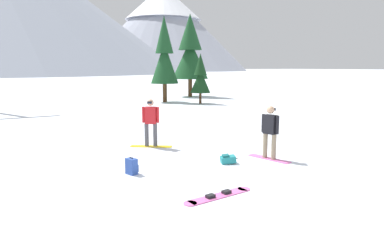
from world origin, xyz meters
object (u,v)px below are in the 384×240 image
Objects in this scene: backpack_teal at (228,159)px; snowboarder_midground at (151,122)px; loose_snowboard_far_spare at (219,195)px; backpack_blue at (132,166)px; snowboarder_foreground at (270,131)px; pine_tree_tall at (164,56)px; pine_tree_leaning at (200,76)px; pine_tree_young at (190,52)px.

snowboarder_midground is at bearing 110.60° from backpack_teal.
backpack_blue is at bearing 114.88° from loose_snowboard_far_spare.
backpack_blue is at bearing 172.31° from snowboarder_foreground.
pine_tree_tall reaches higher than pine_tree_leaning.
backpack_teal is 24.71m from pine_tree_young.
loose_snowboard_far_spare is at bearing -118.76° from pine_tree_leaning.
pine_tree_leaning is (6.59, 15.86, 1.27)m from snowboarder_foreground.
snowboarder_midground is 0.94× the size of loose_snowboard_far_spare.
backpack_teal is (-1.45, 0.21, -0.77)m from snowboarder_foreground.
backpack_blue is 0.12× the size of pine_tree_leaning.
snowboarder_midground is 0.25× the size of pine_tree_tall.
pine_tree_leaning reaches higher than backpack_teal.
pine_tree_leaning is (1.99, -2.51, -1.68)m from pine_tree_tall.
pine_tree_leaning is at bearing 67.44° from snowboarder_foreground.
pine_tree_tall is at bearing -139.61° from pine_tree_young.
pine_tree_young reaches higher than backpack_teal.
snowboarder_foreground is 4.47m from backpack_blue.
snowboarder_foreground is at bearing 31.56° from loose_snowboard_far_spare.
snowboarder_midground reaches higher than backpack_blue.
pine_tree_young is (4.45, 3.79, 0.53)m from pine_tree_tall.
snowboarder_midground is 3.40m from backpack_blue.
pine_tree_leaning is at bearing 62.81° from backpack_teal.
pine_tree_tall is (4.60, 18.37, 2.96)m from snowboarder_foreground.
pine_tree_young is 7.12m from pine_tree_leaning.
pine_tree_tall is (7.26, 14.93, 2.93)m from snowboarder_midground.
backpack_blue reaches higher than backpack_teal.
loose_snowboard_far_spare is 2.82m from backpack_blue.
snowboarder_midground is at bearing -122.04° from pine_tree_young.
loose_snowboard_far_spare is at bearing -95.58° from snowboarder_midground.
pine_tree_tall reaches higher than snowboarder_midground.
loose_snowboard_far_spare is 20.44m from pine_tree_leaning.
snowboarder_foreground is 1.66m from backpack_teal.
loose_snowboard_far_spare is 3.40× the size of backpack_teal.
snowboarder_midground is 3.54m from backpack_teal.
snowboarder_foreground is 17.22m from pine_tree_leaning.
snowboarder_foreground reaches higher than backpack_teal.
backpack_blue is at bearing 172.56° from backpack_teal.
loose_snowboard_far_spare is at bearing -110.97° from pine_tree_tall.
backpack_teal is at bearing -117.19° from pine_tree_leaning.
pine_tree_young is (9.05, 22.16, 3.48)m from snowboarder_foreground.
pine_tree_young reaches higher than pine_tree_tall.
loose_snowboard_far_spare is 0.47× the size of pine_tree_leaning.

